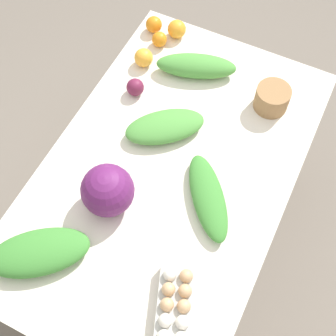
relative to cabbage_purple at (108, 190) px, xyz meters
name	(u,v)px	position (x,y,z in m)	size (l,w,h in m)	color
ground_plane	(168,240)	(0.21, -0.13, -0.83)	(8.00, 8.00, 0.00)	#70665B
dining_table	(168,182)	(0.21, -0.13, -0.18)	(1.44, 0.89, 0.73)	silver
cabbage_purple	(108,190)	(0.00, 0.00, 0.00)	(0.19, 0.19, 0.19)	#601E5B
egg_carton	(175,308)	(-0.24, -0.37, -0.05)	(0.30, 0.21, 0.09)	#B7B7B2
paper_bag	(272,98)	(0.66, -0.37, -0.04)	(0.14, 0.14, 0.10)	#997047
greens_bunch_kale	(165,127)	(0.36, -0.04, -0.06)	(0.31, 0.15, 0.07)	#4C933D
greens_bunch_beet_tops	(39,253)	(-0.28, 0.11, -0.05)	(0.34, 0.16, 0.08)	#3D8433
greens_bunch_scallion	(196,66)	(0.68, -0.03, -0.05)	(0.33, 0.12, 0.08)	#4C933D
greens_bunch_dandelion	(208,197)	(0.16, -0.31, -0.06)	(0.35, 0.11, 0.06)	#3D8433
beet_root	(135,87)	(0.48, 0.15, -0.06)	(0.07, 0.07, 0.07)	maroon
orange_0	(159,39)	(0.76, 0.18, -0.06)	(0.07, 0.07, 0.07)	orange
orange_1	(177,29)	(0.84, 0.14, -0.05)	(0.08, 0.08, 0.08)	orange
orange_2	(144,58)	(0.63, 0.19, -0.05)	(0.08, 0.08, 0.08)	#F9A833
orange_3	(154,25)	(0.82, 0.24, -0.06)	(0.07, 0.07, 0.07)	orange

